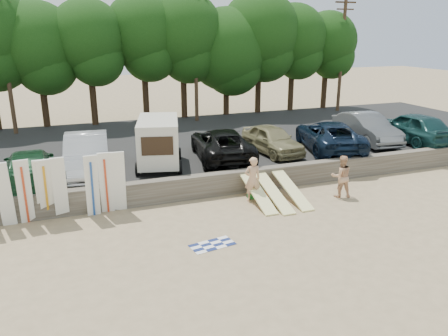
{
  "coord_description": "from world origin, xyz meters",
  "views": [
    {
      "loc": [
        -7.02,
        -14.01,
        6.91
      ],
      "look_at": [
        -0.72,
        3.0,
        1.2
      ],
      "focal_mm": 35.0,
      "sensor_mm": 36.0,
      "label": 1
    }
  ],
  "objects_px": {
    "car_5": "(329,135)",
    "beachgoer_b": "(341,176)",
    "car_2": "(87,154)",
    "cooler": "(252,194)",
    "car_7": "(412,127)",
    "car_4": "(272,139)",
    "car_6": "(366,128)",
    "car_3": "(222,144)",
    "box_trailer": "(159,141)",
    "beachgoer_a": "(252,179)",
    "car_1": "(30,166)"
  },
  "relations": [
    {
      "from": "car_5",
      "to": "cooler",
      "type": "distance_m",
      "value": 7.2
    },
    {
      "from": "car_3",
      "to": "car_7",
      "type": "height_order",
      "value": "car_7"
    },
    {
      "from": "box_trailer",
      "to": "cooler",
      "type": "relative_size",
      "value": 10.4
    },
    {
      "from": "box_trailer",
      "to": "car_5",
      "type": "distance_m",
      "value": 9.35
    },
    {
      "from": "car_3",
      "to": "beachgoer_b",
      "type": "height_order",
      "value": "car_3"
    },
    {
      "from": "car_2",
      "to": "car_5",
      "type": "bearing_deg",
      "value": 3.25
    },
    {
      "from": "car_4",
      "to": "cooler",
      "type": "height_order",
      "value": "car_4"
    },
    {
      "from": "car_6",
      "to": "car_7",
      "type": "xyz_separation_m",
      "value": [
        2.52,
        -0.91,
        0.05
      ]
    },
    {
      "from": "cooler",
      "to": "car_2",
      "type": "bearing_deg",
      "value": 147.9
    },
    {
      "from": "car_2",
      "to": "beachgoer_a",
      "type": "distance_m",
      "value": 7.63
    },
    {
      "from": "car_7",
      "to": "cooler",
      "type": "xyz_separation_m",
      "value": [
        -11.57,
        -3.34,
        -1.43
      ]
    },
    {
      "from": "box_trailer",
      "to": "car_6",
      "type": "relative_size",
      "value": 0.77
    },
    {
      "from": "car_5",
      "to": "car_7",
      "type": "xyz_separation_m",
      "value": [
        5.47,
        -0.25,
        0.1
      ]
    },
    {
      "from": "car_6",
      "to": "cooler",
      "type": "bearing_deg",
      "value": -149.38
    },
    {
      "from": "car_1",
      "to": "car_2",
      "type": "height_order",
      "value": "car_2"
    },
    {
      "from": "car_5",
      "to": "cooler",
      "type": "height_order",
      "value": "car_5"
    },
    {
      "from": "car_3",
      "to": "car_4",
      "type": "xyz_separation_m",
      "value": [
        2.86,
        0.04,
        -0.03
      ]
    },
    {
      "from": "car_1",
      "to": "car_2",
      "type": "bearing_deg",
      "value": -169.63
    },
    {
      "from": "box_trailer",
      "to": "car_3",
      "type": "bearing_deg",
      "value": 19.56
    },
    {
      "from": "box_trailer",
      "to": "car_1",
      "type": "relative_size",
      "value": 0.8
    },
    {
      "from": "car_1",
      "to": "cooler",
      "type": "bearing_deg",
      "value": 157.06
    },
    {
      "from": "car_1",
      "to": "beachgoer_a",
      "type": "height_order",
      "value": "car_1"
    },
    {
      "from": "box_trailer",
      "to": "cooler",
      "type": "xyz_separation_m",
      "value": [
        3.24,
        -3.64,
        -1.84
      ]
    },
    {
      "from": "car_5",
      "to": "car_7",
      "type": "bearing_deg",
      "value": -167.67
    },
    {
      "from": "car_3",
      "to": "cooler",
      "type": "height_order",
      "value": "car_3"
    },
    {
      "from": "car_2",
      "to": "car_5",
      "type": "relative_size",
      "value": 0.95
    },
    {
      "from": "car_5",
      "to": "car_2",
      "type": "bearing_deg",
      "value": 13.58
    },
    {
      "from": "car_5",
      "to": "beachgoer_b",
      "type": "relative_size",
      "value": 3.06
    },
    {
      "from": "car_2",
      "to": "beachgoer_b",
      "type": "distance_m",
      "value": 11.35
    },
    {
      "from": "car_4",
      "to": "box_trailer",
      "type": "bearing_deg",
      "value": 177.66
    },
    {
      "from": "car_4",
      "to": "car_5",
      "type": "bearing_deg",
      "value": -13.67
    },
    {
      "from": "beachgoer_a",
      "to": "car_6",
      "type": "bearing_deg",
      "value": -149.77
    },
    {
      "from": "car_5",
      "to": "cooler",
      "type": "relative_size",
      "value": 14.94
    },
    {
      "from": "car_4",
      "to": "car_5",
      "type": "xyz_separation_m",
      "value": [
        3.2,
        -0.44,
        0.05
      ]
    },
    {
      "from": "car_3",
      "to": "car_7",
      "type": "relative_size",
      "value": 1.06
    },
    {
      "from": "car_5",
      "to": "beachgoer_b",
      "type": "bearing_deg",
      "value": 77.69
    },
    {
      "from": "car_2",
      "to": "car_7",
      "type": "bearing_deg",
      "value": 2.88
    },
    {
      "from": "car_5",
      "to": "car_6",
      "type": "bearing_deg",
      "value": -152.41
    },
    {
      "from": "car_2",
      "to": "cooler",
      "type": "relative_size",
      "value": 14.13
    },
    {
      "from": "car_7",
      "to": "beachgoer_a",
      "type": "bearing_deg",
      "value": 15.72
    },
    {
      "from": "box_trailer",
      "to": "cooler",
      "type": "bearing_deg",
      "value": -34.72
    },
    {
      "from": "car_3",
      "to": "beachgoer_b",
      "type": "bearing_deg",
      "value": 133.2
    },
    {
      "from": "car_7",
      "to": "beachgoer_b",
      "type": "relative_size",
      "value": 2.82
    },
    {
      "from": "car_5",
      "to": "car_3",
      "type": "bearing_deg",
      "value": 11.2
    },
    {
      "from": "car_4",
      "to": "beachgoer_a",
      "type": "xyz_separation_m",
      "value": [
        -3.03,
        -4.3,
        -0.47
      ]
    },
    {
      "from": "car_2",
      "to": "car_7",
      "type": "distance_m",
      "value": 18.07
    },
    {
      "from": "car_5",
      "to": "car_6",
      "type": "xyz_separation_m",
      "value": [
        2.95,
        0.66,
        0.05
      ]
    },
    {
      "from": "car_1",
      "to": "car_6",
      "type": "xyz_separation_m",
      "value": [
        17.92,
        0.9,
        0.13
      ]
    },
    {
      "from": "car_3",
      "to": "beachgoer_a",
      "type": "bearing_deg",
      "value": 95.76
    },
    {
      "from": "car_1",
      "to": "car_4",
      "type": "xyz_separation_m",
      "value": [
        11.77,
        0.67,
        0.02
      ]
    }
  ]
}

